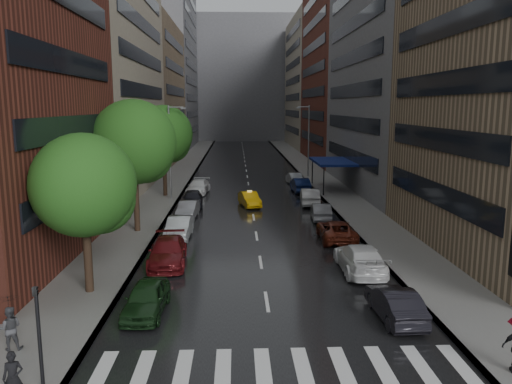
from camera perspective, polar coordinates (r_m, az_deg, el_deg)
ground at (r=20.38m, az=1.95°, el=-16.67°), size 220.00×220.00×0.00m
road at (r=68.80m, az=-1.08°, el=2.24°), size 14.00×140.00×0.01m
sidewalk_left at (r=69.20m, az=-8.56°, el=2.24°), size 4.00×140.00×0.15m
sidewalk_right at (r=69.56m, az=6.36°, el=2.32°), size 4.00×140.00×0.15m
crosswalk at (r=18.63m, az=3.08°, el=-19.36°), size 13.15×2.80×0.01m
buildings_left at (r=78.47m, az=-12.65°, el=14.64°), size 8.00×108.00×38.00m
buildings_right at (r=76.89m, az=10.37°, el=14.11°), size 8.05×109.10×36.00m
building_far at (r=136.37m, az=-1.71°, el=12.73°), size 40.00×14.00×32.00m
tree_near at (r=24.87m, az=-19.10°, el=0.71°), size 4.94×4.94×7.87m
tree_mid at (r=36.32m, az=-13.78°, el=5.55°), size 6.01×6.01×9.57m
tree_far at (r=50.58m, az=-10.52°, el=6.50°), size 5.77×5.77×9.20m
taxi at (r=45.58m, az=-0.74°, el=-0.83°), size 2.21×4.22×1.32m
parked_cars_left at (r=38.08m, az=-8.27°, el=-2.96°), size 2.50×35.44×1.53m
parked_cars_right at (r=38.86m, az=7.86°, el=-2.69°), size 2.42×42.17×1.57m
ped_bag_walker at (r=17.69m, az=-25.97°, el=-18.65°), size 0.69×0.51×1.65m
ped_black_umbrella at (r=21.00m, az=-26.38°, el=-12.77°), size 0.96×0.98×2.09m
traffic_light at (r=17.51m, az=-23.59°, el=-14.11°), size 0.18×0.15×3.45m
street_lamp_left at (r=48.78m, az=-9.74°, el=4.75°), size 1.74×0.22×9.00m
street_lamp_right at (r=63.98m, az=5.97°, el=6.01°), size 1.74×0.22×9.00m
awning at (r=54.51m, az=8.74°, el=3.44°), size 4.00×8.00×3.12m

